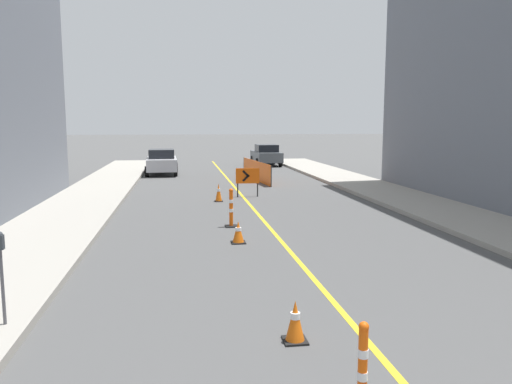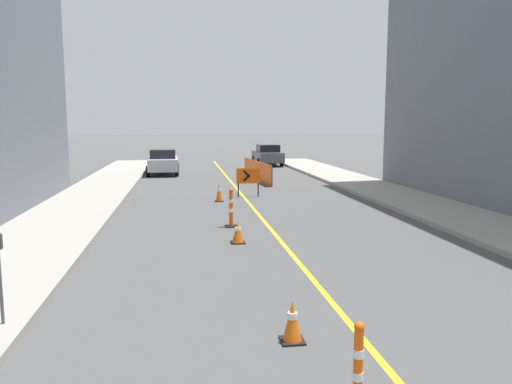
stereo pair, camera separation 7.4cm
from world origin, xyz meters
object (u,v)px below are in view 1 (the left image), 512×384
Objects in this scene: delineator_post_rear at (231,210)px; parked_car_curb_mid at (266,155)px; traffic_cone_third at (238,232)px; delineator_post_front at (362,376)px; parking_meter_near_curb at (1,260)px; traffic_cone_fourth at (219,193)px; traffic_cone_second at (295,321)px; parked_car_curb_near at (162,162)px; arrow_barricade_primary at (248,177)px.

parked_car_curb_mid is (4.96, 22.41, 0.28)m from delineator_post_rear.
traffic_cone_third is 8.15m from delineator_post_front.
delineator_post_rear is 0.83× the size of parking_meter_near_curb.
traffic_cone_fourth is at bearing 91.46° from delineator_post_front.
traffic_cone_second is 0.83× the size of traffic_cone_fourth.
parking_meter_near_curb is at bearing 167.99° from traffic_cone_second.
parking_meter_near_curb reaches higher than traffic_cone_second.
parking_meter_near_curb is (-9.17, -29.83, 0.37)m from parked_car_curb_mid.
parked_car_curb_mid is at bearing 81.00° from traffic_cone_second.
traffic_cone_second is 0.43× the size of parking_meter_near_curb.
delineator_post_rear reaches higher than traffic_cone_third.
traffic_cone_fourth is 11.81m from parked_car_curb_near.
parked_car_curb_mid is at bearing 72.91° from parking_meter_near_curb.
delineator_post_rear is at bearing 89.27° from traffic_cone_third.
delineator_post_front is 16.56m from arrow_barricade_primary.
parked_car_curb_near is at bearing 99.20° from delineator_post_rear.
traffic_cone_third is at bearing 91.14° from traffic_cone_second.
parking_meter_near_curb is (-4.21, -7.42, 0.65)m from delineator_post_rear.
traffic_cone_fourth is 1.84m from arrow_barricade_primary.
parking_meter_near_curb reaches higher than arrow_barricade_primary.
parking_meter_near_curb is (-4.21, -12.52, 0.80)m from traffic_cone_fourth.
traffic_cone_second is 13.43m from traffic_cone_fourth.
traffic_cone_third is at bearing 51.59° from parking_meter_near_curb.
delineator_post_front is at bearing -87.06° from traffic_cone_third.
parked_car_curb_mid is at bearing 82.03° from delineator_post_front.
traffic_cone_third is at bearing -83.73° from parked_car_curb_near.
delineator_post_rear is (-0.10, 8.33, 0.21)m from traffic_cone_second.
arrow_barricade_primary is (1.38, 8.39, 0.58)m from traffic_cone_third.
traffic_cone_fourth reaches higher than traffic_cone_second.
arrow_barricade_primary is 14.75m from parking_meter_near_curb.
arrow_barricade_primary reaches higher than traffic_cone_fourth.
traffic_cone_second is 14.64m from arrow_barricade_primary.
delineator_post_front is at bearing -85.28° from parked_car_curb_near.
arrow_barricade_primary is at bearing 40.19° from traffic_cone_fourth.
traffic_cone_second is 1.05× the size of traffic_cone_third.
delineator_post_rear reaches higher than traffic_cone_fourth.
traffic_cone_third is 18.93m from parked_car_curb_near.
parking_meter_near_curb is at bearing -119.57° from delineator_post_rear.
parked_car_curb_mid is at bearing 77.51° from delineator_post_rear.
traffic_cone_fourth is at bearing 89.79° from traffic_cone_third.
parking_meter_near_curb is (-5.56, -13.66, 0.30)m from arrow_barricade_primary.
traffic_cone_second is at bearing 98.57° from delineator_post_front.
parking_meter_near_curb is (-4.30, 0.92, 0.86)m from traffic_cone_second.
parking_meter_near_curb is at bearing 148.08° from delineator_post_front.
parked_car_curb_mid reaches higher than delineator_post_rear.
parking_meter_near_curb reaches higher than delineator_post_front.
delineator_post_front is 0.25× the size of parked_car_curb_near.
traffic_cone_second is at bearing -91.73° from arrow_barricade_primary.
delineator_post_front is 10.29m from delineator_post_rear.
traffic_cone_second is at bearing -89.34° from delineator_post_rear.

